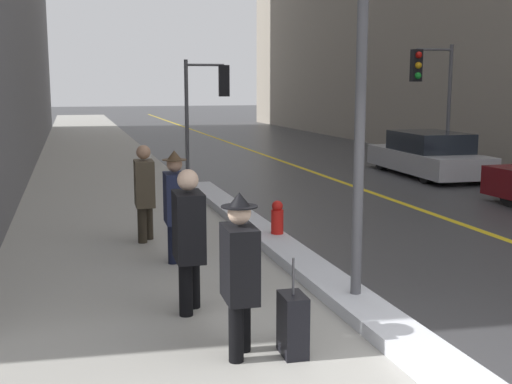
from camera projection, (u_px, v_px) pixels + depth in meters
The scene contains 13 objects.
sidewalk_slab at pixel (103, 171), 19.13m from camera, with size 4.00×80.00×0.01m.
road_centre_stripe at pixel (293, 165), 20.77m from camera, with size 0.16×80.00×0.00m.
snow_bank_curb at pixel (270, 238), 10.38m from camera, with size 0.54×11.89×0.16m.
lamp_post at pixel (362, 60), 6.95m from camera, with size 0.28×0.28×4.63m.
traffic_light_near at pixel (211, 92), 18.61m from camera, with size 1.31×0.33×3.27m.
traffic_light_far at pixel (429, 81), 18.34m from camera, with size 1.31×0.32×3.70m.
pedestrian_trailing at pixel (239, 269), 5.89m from camera, with size 0.33×0.70×1.57m.
pedestrian_in_glasses at pixel (189, 234), 7.06m from camera, with size 0.32×0.53×1.62m.
pedestrian_in_fedora at pixel (175, 202), 9.14m from camera, with size 0.35×0.51×1.62m.
pedestrian_with_shoulder_bag at pixel (144, 189), 10.36m from camera, with size 0.32×0.73×1.59m.
parked_car_silver at pixel (428, 155), 18.23m from camera, with size 1.95×4.63×1.24m.
rolling_suitcase at pixel (293, 325), 6.00m from camera, with size 0.23×0.37×0.95m.
fire_hydrant at pixel (277, 222), 10.34m from camera, with size 0.20×0.20×0.70m.
Camera 1 is at (-2.85, -4.50, 2.51)m, focal length 45.00 mm.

